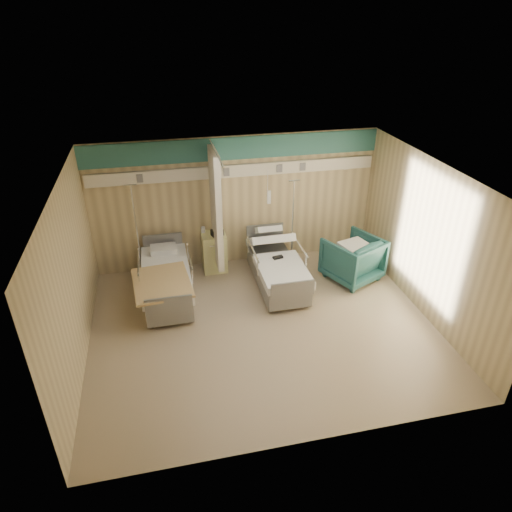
{
  "coord_description": "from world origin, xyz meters",
  "views": [
    {
      "loc": [
        -1.54,
        -6.32,
        5.08
      ],
      "look_at": [
        0.01,
        0.6,
        1.13
      ],
      "focal_mm": 32.0,
      "sensor_mm": 36.0,
      "label": 1
    }
  ],
  "objects_px": {
    "bedside_cabinet": "(214,252)",
    "iv_stand_left": "(141,259)",
    "bed_left": "(167,284)",
    "visitor_armchair": "(352,259)",
    "bed_right": "(277,271)",
    "iv_stand_right": "(291,248)"
  },
  "relations": [
    {
      "from": "iv_stand_right",
      "to": "visitor_armchair",
      "type": "bearing_deg",
      "value": -38.85
    },
    {
      "from": "bed_left",
      "to": "iv_stand_left",
      "type": "xyz_separation_m",
      "value": [
        -0.48,
        0.95,
        0.1
      ]
    },
    {
      "from": "visitor_armchair",
      "to": "iv_stand_left",
      "type": "bearing_deg",
      "value": -38.47
    },
    {
      "from": "iv_stand_right",
      "to": "bed_left",
      "type": "bearing_deg",
      "value": -164.26
    },
    {
      "from": "iv_stand_left",
      "to": "bed_right",
      "type": "bearing_deg",
      "value": -19.56
    },
    {
      "from": "visitor_armchair",
      "to": "iv_stand_left",
      "type": "relative_size",
      "value": 0.5
    },
    {
      "from": "visitor_armchair",
      "to": "iv_stand_left",
      "type": "height_order",
      "value": "iv_stand_left"
    },
    {
      "from": "bed_right",
      "to": "bed_left",
      "type": "xyz_separation_m",
      "value": [
        -2.2,
        0.0,
        0.0
      ]
    },
    {
      "from": "bed_right",
      "to": "iv_stand_right",
      "type": "bearing_deg",
      "value": 55.64
    },
    {
      "from": "bed_right",
      "to": "iv_stand_right",
      "type": "distance_m",
      "value": 0.93
    },
    {
      "from": "bedside_cabinet",
      "to": "visitor_armchair",
      "type": "bearing_deg",
      "value": -19.79
    },
    {
      "from": "iv_stand_right",
      "to": "bed_right",
      "type": "bearing_deg",
      "value": -124.36
    },
    {
      "from": "bed_left",
      "to": "visitor_armchair",
      "type": "distance_m",
      "value": 3.79
    },
    {
      "from": "iv_stand_right",
      "to": "iv_stand_left",
      "type": "relative_size",
      "value": 0.95
    },
    {
      "from": "bed_left",
      "to": "visitor_armchair",
      "type": "bearing_deg",
      "value": -1.26
    },
    {
      "from": "bed_left",
      "to": "iv_stand_left",
      "type": "height_order",
      "value": "iv_stand_left"
    },
    {
      "from": "visitor_armchair",
      "to": "bed_left",
      "type": "bearing_deg",
      "value": -26.07
    },
    {
      "from": "bed_left",
      "to": "iv_stand_right",
      "type": "distance_m",
      "value": 2.83
    },
    {
      "from": "bed_left",
      "to": "visitor_armchair",
      "type": "relative_size",
      "value": 2.11
    },
    {
      "from": "bedside_cabinet",
      "to": "iv_stand_left",
      "type": "relative_size",
      "value": 0.42
    },
    {
      "from": "iv_stand_right",
      "to": "iv_stand_left",
      "type": "xyz_separation_m",
      "value": [
        -3.21,
        0.19,
        0.02
      ]
    },
    {
      "from": "iv_stand_left",
      "to": "bed_left",
      "type": "bearing_deg",
      "value": -63.07
    }
  ]
}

